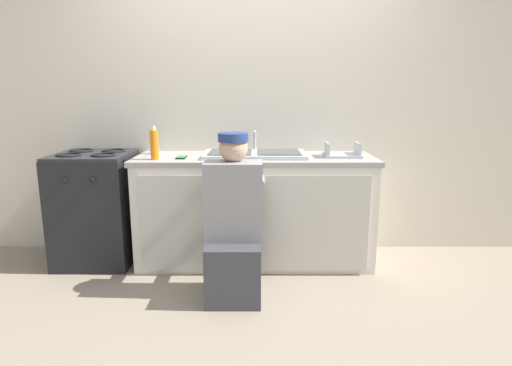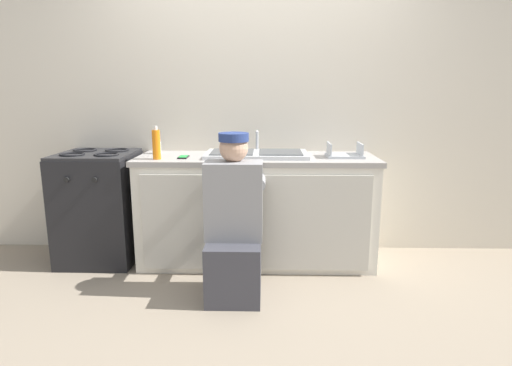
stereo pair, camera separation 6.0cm
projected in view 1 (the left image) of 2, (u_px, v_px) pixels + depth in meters
ground_plane at (256, 275)px, 3.26m from camera, size 12.00×12.00×0.00m
back_wall at (256, 106)px, 3.63m from camera, size 6.00×0.10×2.50m
counter_cabinet at (256, 212)px, 3.46m from camera, size 1.84×0.62×0.83m
countertop at (256, 159)px, 3.38m from camera, size 1.88×0.62×0.04m
sink_double_basin at (256, 154)px, 3.37m from camera, size 0.80×0.44×0.19m
stove_range at (98, 207)px, 3.46m from camera, size 0.59×0.62×0.90m
plumber_person at (235, 230)px, 2.85m from camera, size 0.42×0.61×1.10m
cell_phone at (183, 157)px, 3.28m from camera, size 0.07×0.14×0.01m
soap_bottle_orange at (156, 144)px, 3.18m from camera, size 0.06×0.06×0.25m
dish_rack_tray at (344, 154)px, 3.34m from camera, size 0.28×0.22×0.11m
water_glass at (156, 148)px, 3.49m from camera, size 0.06×0.06×0.10m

